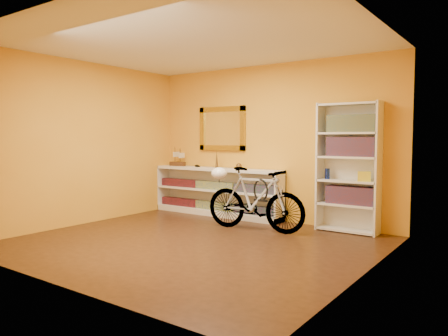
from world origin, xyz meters
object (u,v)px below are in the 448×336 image
Objects in this scene: console_unit at (216,192)px; bicycle at (255,199)px; helmet at (219,173)px; bookcase at (348,168)px.

bicycle is (1.24, -0.71, 0.05)m from console_unit.
console_unit is at bearing 129.34° from helmet.
console_unit is 1.43m from bicycle.
bicycle reaches higher than console_unit.
bicycle is at bearing -147.37° from bookcase.
bookcase is 1.18× the size of bicycle.
helmet is at bearing 90.00° from bicycle.
console_unit is 2.44m from bookcase.
bookcase is 1.93m from helmet.
bicycle is (-1.14, -0.73, -0.48)m from bookcase.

